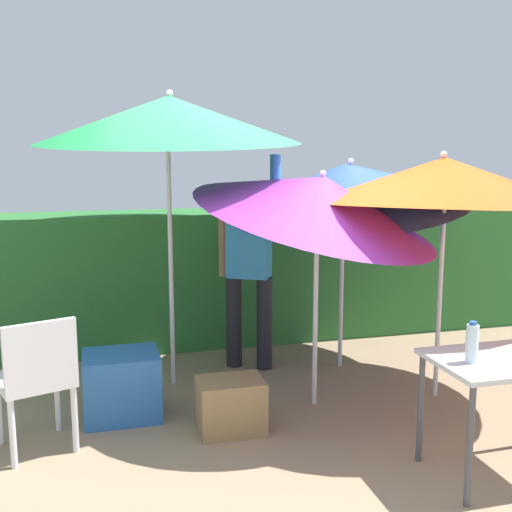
{
  "coord_description": "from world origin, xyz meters",
  "views": [
    {
      "loc": [
        -1.23,
        -4.33,
        1.91
      ],
      "look_at": [
        0.0,
        0.3,
        1.1
      ],
      "focal_mm": 43.8,
      "sensor_mm": 36.0,
      "label": 1
    }
  ],
  "objects_px": {
    "umbrella_orange": "(444,181)",
    "person_vendor": "(249,264)",
    "umbrella_navy": "(169,120)",
    "chair_plastic": "(37,376)",
    "crate_cardboard": "(231,406)",
    "umbrella_yellow": "(347,185)",
    "bottle_water": "(472,343)",
    "cooler_box": "(122,385)",
    "folding_table": "(501,372)",
    "umbrella_rainbow": "(320,198)"
  },
  "relations": [
    {
      "from": "cooler_box",
      "to": "crate_cardboard",
      "type": "xyz_separation_m",
      "value": [
        0.71,
        -0.43,
        -0.05
      ]
    },
    {
      "from": "person_vendor",
      "to": "bottle_water",
      "type": "height_order",
      "value": "person_vendor"
    },
    {
      "from": "umbrella_yellow",
      "to": "folding_table",
      "type": "distance_m",
      "value": 2.22
    },
    {
      "from": "umbrella_rainbow",
      "to": "bottle_water",
      "type": "distance_m",
      "value": 1.57
    },
    {
      "from": "person_vendor",
      "to": "bottle_water",
      "type": "xyz_separation_m",
      "value": [
        0.74,
        -2.22,
        -0.1
      ]
    },
    {
      "from": "person_vendor",
      "to": "bottle_water",
      "type": "relative_size",
      "value": 7.83
    },
    {
      "from": "crate_cardboard",
      "to": "umbrella_navy",
      "type": "bearing_deg",
      "value": 104.32
    },
    {
      "from": "umbrella_navy",
      "to": "crate_cardboard",
      "type": "height_order",
      "value": "umbrella_navy"
    },
    {
      "from": "umbrella_yellow",
      "to": "crate_cardboard",
      "type": "bearing_deg",
      "value": -140.91
    },
    {
      "from": "umbrella_navy",
      "to": "folding_table",
      "type": "distance_m",
      "value": 2.98
    },
    {
      "from": "folding_table",
      "to": "bottle_water",
      "type": "relative_size",
      "value": 3.33
    },
    {
      "from": "bottle_water",
      "to": "umbrella_navy",
      "type": "bearing_deg",
      "value": 125.82
    },
    {
      "from": "umbrella_rainbow",
      "to": "folding_table",
      "type": "distance_m",
      "value": 1.73
    },
    {
      "from": "umbrella_orange",
      "to": "bottle_water",
      "type": "relative_size",
      "value": 8.66
    },
    {
      "from": "umbrella_rainbow",
      "to": "folding_table",
      "type": "height_order",
      "value": "umbrella_rainbow"
    },
    {
      "from": "umbrella_navy",
      "to": "person_vendor",
      "type": "bearing_deg",
      "value": 17.97
    },
    {
      "from": "folding_table",
      "to": "umbrella_navy",
      "type": "bearing_deg",
      "value": 130.06
    },
    {
      "from": "umbrella_yellow",
      "to": "bottle_water",
      "type": "height_order",
      "value": "umbrella_yellow"
    },
    {
      "from": "bottle_water",
      "to": "chair_plastic",
      "type": "bearing_deg",
      "value": 157.5
    },
    {
      "from": "chair_plastic",
      "to": "folding_table",
      "type": "xyz_separation_m",
      "value": [
        2.64,
        -0.98,
        0.12
      ]
    },
    {
      "from": "umbrella_yellow",
      "to": "folding_table",
      "type": "relative_size",
      "value": 2.68
    },
    {
      "from": "chair_plastic",
      "to": "bottle_water",
      "type": "relative_size",
      "value": 3.71
    },
    {
      "from": "umbrella_rainbow",
      "to": "umbrella_yellow",
      "type": "bearing_deg",
      "value": 53.65
    },
    {
      "from": "umbrella_rainbow",
      "to": "cooler_box",
      "type": "height_order",
      "value": "umbrella_rainbow"
    },
    {
      "from": "umbrella_yellow",
      "to": "crate_cardboard",
      "type": "distance_m",
      "value": 2.16
    },
    {
      "from": "crate_cardboard",
      "to": "umbrella_orange",
      "type": "bearing_deg",
      "value": 7.43
    },
    {
      "from": "crate_cardboard",
      "to": "chair_plastic",
      "type": "bearing_deg",
      "value": 179.31
    },
    {
      "from": "bottle_water",
      "to": "umbrella_yellow",
      "type": "bearing_deg",
      "value": 87.87
    },
    {
      "from": "chair_plastic",
      "to": "crate_cardboard",
      "type": "xyz_separation_m",
      "value": [
        1.24,
        -0.01,
        -0.33
      ]
    },
    {
      "from": "umbrella_navy",
      "to": "crate_cardboard",
      "type": "bearing_deg",
      "value": -75.68
    },
    {
      "from": "bottle_water",
      "to": "umbrella_rainbow",
      "type": "bearing_deg",
      "value": 107.98
    },
    {
      "from": "umbrella_rainbow",
      "to": "bottle_water",
      "type": "relative_size",
      "value": 8.59
    },
    {
      "from": "crate_cardboard",
      "to": "bottle_water",
      "type": "relative_size",
      "value": 1.86
    },
    {
      "from": "umbrella_orange",
      "to": "person_vendor",
      "type": "xyz_separation_m",
      "value": [
        -1.25,
        1.01,
        -0.75
      ]
    },
    {
      "from": "umbrella_yellow",
      "to": "person_vendor",
      "type": "relative_size",
      "value": 1.14
    },
    {
      "from": "crate_cardboard",
      "to": "person_vendor",
      "type": "bearing_deg",
      "value": 70.15
    },
    {
      "from": "umbrella_yellow",
      "to": "cooler_box",
      "type": "bearing_deg",
      "value": -163.32
    },
    {
      "from": "person_vendor",
      "to": "folding_table",
      "type": "relative_size",
      "value": 2.35
    },
    {
      "from": "person_vendor",
      "to": "umbrella_navy",
      "type": "bearing_deg",
      "value": -162.03
    },
    {
      "from": "umbrella_navy",
      "to": "chair_plastic",
      "type": "relative_size",
      "value": 2.7
    },
    {
      "from": "umbrella_orange",
      "to": "bottle_water",
      "type": "xyz_separation_m",
      "value": [
        -0.51,
        -1.21,
        -0.85
      ]
    },
    {
      "from": "umbrella_navy",
      "to": "cooler_box",
      "type": "relative_size",
      "value": 4.48
    },
    {
      "from": "person_vendor",
      "to": "crate_cardboard",
      "type": "height_order",
      "value": "person_vendor"
    },
    {
      "from": "bottle_water",
      "to": "cooler_box",
      "type": "bearing_deg",
      "value": 143.06
    },
    {
      "from": "umbrella_orange",
      "to": "bottle_water",
      "type": "distance_m",
      "value": 1.56
    },
    {
      "from": "umbrella_orange",
      "to": "folding_table",
      "type": "bearing_deg",
      "value": -103.93
    },
    {
      "from": "chair_plastic",
      "to": "crate_cardboard",
      "type": "distance_m",
      "value": 1.29
    },
    {
      "from": "umbrella_orange",
      "to": "umbrella_yellow",
      "type": "relative_size",
      "value": 0.97
    },
    {
      "from": "chair_plastic",
      "to": "umbrella_navy",
      "type": "bearing_deg",
      "value": 44.91
    },
    {
      "from": "cooler_box",
      "to": "bottle_water",
      "type": "xyz_separation_m",
      "value": [
        1.89,
        -1.42,
        0.6
      ]
    }
  ]
}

